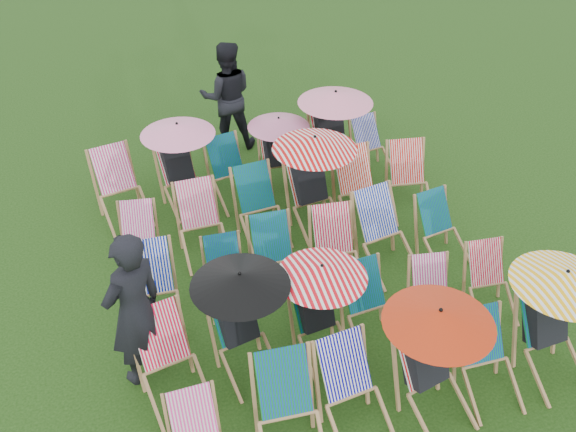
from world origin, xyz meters
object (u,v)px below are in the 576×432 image
object	(u,v)px
deckchair_5	(556,323)
person_rear	(227,96)
deckchair_29	(373,147)
person_left	(135,310)

from	to	relation	value
deckchair_5	person_rear	size ratio (longest dim) A/B	0.71
deckchair_5	deckchair_29	distance (m)	4.55
person_left	person_rear	xyz separation A→B (m)	(2.24, 4.70, -0.03)
person_left	deckchair_5	bearing A→B (deg)	132.18
person_left	person_rear	bearing A→B (deg)	-145.06
deckchair_5	deckchair_29	world-z (taller)	deckchair_5
person_left	person_rear	size ratio (longest dim) A/B	1.03
deckchair_5	person_left	xyz separation A→B (m)	(-4.31, 1.42, 0.27)
deckchair_29	deckchair_5	bearing A→B (deg)	-97.72
deckchair_29	person_rear	world-z (taller)	person_rear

